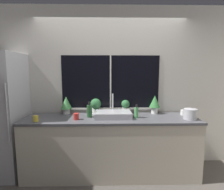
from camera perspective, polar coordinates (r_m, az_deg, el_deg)
name	(u,v)px	position (r m, az deg, el deg)	size (l,w,h in m)	color
ground_plane	(111,186)	(2.81, -0.24, -27.50)	(14.00, 14.00, 0.00)	#4C4742
wall_back	(111,87)	(3.03, -0.48, 2.54)	(8.00, 0.09, 2.70)	#BCB7AD
wall_left	(2,84)	(4.45, -32.33, 2.93)	(0.06, 7.00, 2.70)	#BCB7AD
wall_right	(216,84)	(4.49, 30.77, 3.07)	(0.06, 7.00, 2.70)	#BCB7AD
counter	(111,146)	(2.87, -0.36, -16.22)	(2.65, 0.67, 0.92)	beige
refrigerator	(0,115)	(3.22, -32.74, -5.60)	(0.68, 0.68, 1.90)	#B7B7BC
sink	(113,114)	(2.72, 0.36, -6.34)	(0.55, 0.41, 0.35)	#ADADB2
potted_plant_far_left	(66,104)	(3.01, -14.71, -2.83)	(0.19, 0.19, 0.29)	white
potted_plant_center_left	(96,105)	(2.94, -5.32, -3.33)	(0.18, 0.18, 0.26)	white
potted_plant_center_right	(125,107)	(2.95, 4.39, -3.78)	(0.14, 0.14, 0.23)	white
potted_plant_far_right	(155,103)	(3.02, 13.79, -2.51)	(0.18, 0.18, 0.31)	white
soap_bottle	(136,112)	(2.71, 7.97, -5.61)	(0.06, 0.06, 0.20)	#519E5B
bottle_tall	(89,111)	(2.74, -7.37, -5.12)	(0.08, 0.08, 0.24)	#235128
mug_red	(76,116)	(2.64, -11.62, -6.88)	(0.08, 0.08, 0.09)	#B72D28
mug_yellow	(36,119)	(2.72, -23.65, -7.05)	(0.07, 0.07, 0.08)	gold
mug_white	(183,113)	(3.07, 22.15, -5.34)	(0.07, 0.07, 0.08)	white
kettle	(190,114)	(2.84, 24.16, -5.58)	(0.19, 0.19, 0.17)	#B2B2B7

